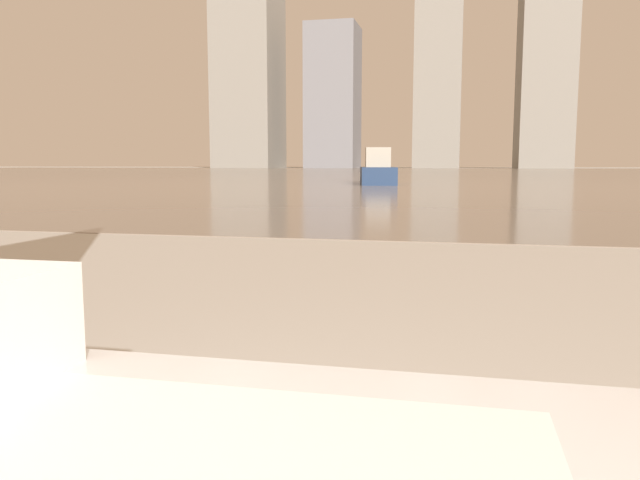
{
  "coord_description": "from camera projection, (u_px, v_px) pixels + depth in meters",
  "views": [
    {
      "loc": [
        0.63,
        0.13,
        0.86
      ],
      "look_at": [
        0.13,
        2.36,
        0.58
      ],
      "focal_mm": 35.0,
      "sensor_mm": 36.0,
      "label": 1
    }
  ],
  "objects": [
    {
      "name": "skyline_tower_0",
      "position": [
        248.0,
        37.0,
        120.03
      ],
      "size": [
        11.49,
        12.68,
        50.28
      ],
      "color": "gray",
      "rests_on": "ground_plane"
    },
    {
      "name": "skyline_tower_3",
      "position": [
        547.0,
        35.0,
        108.38
      ],
      "size": [
        8.93,
        13.83,
        46.26
      ],
      "color": "gray",
      "rests_on": "ground_plane"
    },
    {
      "name": "harbor_boat_1",
      "position": [
        378.0,
        171.0,
        25.95
      ],
      "size": [
        2.06,
        4.19,
        1.51
      ],
      "color": "navy",
      "rests_on": "harbor_water"
    },
    {
      "name": "harbor_water",
      "position": [
        454.0,
        172.0,
        60.16
      ],
      "size": [
        180.0,
        110.0,
        0.01
      ],
      "color": "gray",
      "rests_on": "ground_plane"
    },
    {
      "name": "skyline_tower_1",
      "position": [
        333.0,
        98.0,
        117.84
      ],
      "size": [
        9.36,
        9.9,
        26.51
      ],
      "color": "slate",
      "rests_on": "ground_plane"
    }
  ]
}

